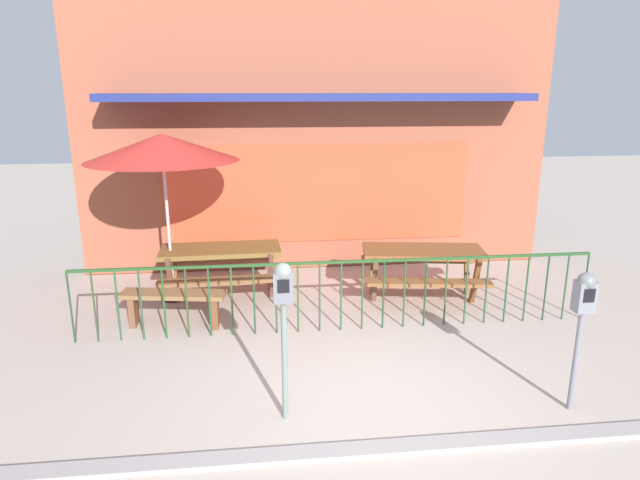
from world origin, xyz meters
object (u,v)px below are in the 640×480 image
(patio_umbrella, at_px, (162,148))
(parking_meter_far, at_px, (583,306))
(picnic_table_right, at_px, (423,260))
(parking_meter_near, at_px, (283,301))
(picnic_table_left, at_px, (221,258))
(patio_bench, at_px, (174,301))

(patio_umbrella, distance_m, parking_meter_far, 5.73)
(picnic_table_right, relative_size, parking_meter_far, 1.37)
(picnic_table_right, xyz_separation_m, parking_meter_near, (-2.24, -2.95, 0.61))
(picnic_table_left, bearing_deg, parking_meter_far, -44.23)
(picnic_table_left, height_order, parking_meter_near, parking_meter_near)
(patio_bench, bearing_deg, parking_meter_far, -30.53)
(picnic_table_right, relative_size, patio_umbrella, 0.79)
(patio_bench, height_order, parking_meter_near, parking_meter_near)
(picnic_table_right, distance_m, parking_meter_near, 3.76)
(picnic_table_right, xyz_separation_m, patio_umbrella, (-3.78, 0.38, 1.68))
(parking_meter_far, bearing_deg, parking_meter_near, 176.70)
(picnic_table_left, relative_size, parking_meter_near, 1.16)
(patio_umbrella, xyz_separation_m, patio_bench, (0.16, -1.01, -1.94))
(picnic_table_right, relative_size, parking_meter_near, 1.25)
(picnic_table_left, xyz_separation_m, patio_bench, (-0.58, -1.06, -0.26))
(picnic_table_left, xyz_separation_m, picnic_table_right, (3.04, -0.43, 0.00))
(picnic_table_right, xyz_separation_m, parking_meter_far, (0.60, -3.12, 0.50))
(patio_umbrella, height_order, patio_bench, patio_umbrella)
(picnic_table_left, distance_m, picnic_table_right, 3.07)
(patio_umbrella, relative_size, parking_meter_far, 1.73)
(picnic_table_left, bearing_deg, picnic_table_right, -8.01)
(picnic_table_left, xyz_separation_m, patio_umbrella, (-0.74, -0.05, 1.68))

